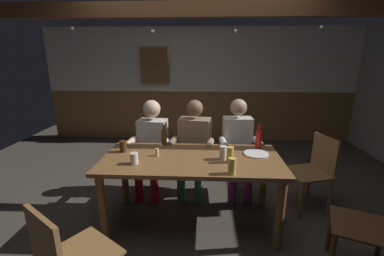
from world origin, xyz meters
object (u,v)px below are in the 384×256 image
(pint_glass_3, at_px, (223,153))
(pint_glass_1, at_px, (123,146))
(bottle_1, at_px, (164,137))
(pint_glass_0, at_px, (134,158))
(chair_empty_near_left, at_px, (314,170))
(person_2, at_px, (238,145))
(chair_empty_far_end, at_px, (374,226))
(dining_table, at_px, (192,167))
(bottle_0, at_px, (259,139))
(person_1, at_px, (194,144))
(person_0, at_px, (151,143))
(pint_glass_4, at_px, (230,155))
(pint_glass_2, at_px, (232,166))
(wall_dart_cabinet, at_px, (155,66))
(plate_0, at_px, (256,154))
(table_candle, at_px, (157,152))

(pint_glass_3, bearing_deg, pint_glass_1, 171.56)
(bottle_1, relative_size, pint_glass_0, 2.16)
(pint_glass_1, bearing_deg, chair_empty_near_left, 7.21)
(person_2, xyz_separation_m, chair_empty_near_left, (0.87, -0.25, -0.21))
(chair_empty_far_end, relative_size, pint_glass_3, 6.37)
(dining_table, relative_size, bottle_0, 6.48)
(person_1, bearing_deg, person_0, 8.75)
(pint_glass_3, distance_m, pint_glass_4, 0.10)
(pint_glass_0, bearing_deg, person_0, 90.79)
(pint_glass_2, bearing_deg, wall_dart_cabinet, 111.36)
(person_0, distance_m, chair_empty_far_end, 2.42)
(person_1, distance_m, wall_dart_cabinet, 2.55)
(wall_dart_cabinet, bearing_deg, pint_glass_4, -66.91)
(chair_empty_far_end, height_order, pint_glass_2, pint_glass_2)
(chair_empty_far_end, bearing_deg, person_2, 58.83)
(plate_0, height_order, wall_dart_cabinet, wall_dart_cabinet)
(plate_0, relative_size, pint_glass_0, 2.35)
(chair_empty_near_left, relative_size, bottle_1, 3.70)
(chair_empty_far_end, bearing_deg, pint_glass_2, 99.16)
(pint_glass_4, bearing_deg, dining_table, 165.09)
(pint_glass_0, xyz_separation_m, pint_glass_4, (0.92, 0.08, 0.02))
(bottle_0, xyz_separation_m, pint_glass_1, (-1.48, -0.18, -0.05))
(dining_table, distance_m, table_candle, 0.39)
(person_1, bearing_deg, pint_glass_3, 122.92)
(table_candle, bearing_deg, pint_glass_4, -9.87)
(person_0, distance_m, pint_glass_4, 1.21)
(pint_glass_0, distance_m, pint_glass_1, 0.37)
(chair_empty_far_end, bearing_deg, plate_0, 69.94)
(table_candle, height_order, pint_glass_0, pint_glass_0)
(bottle_1, relative_size, pint_glass_3, 1.72)
(plate_0, height_order, pint_glass_0, pint_glass_0)
(person_0, xyz_separation_m, pint_glass_0, (0.01, -0.85, 0.14))
(chair_empty_near_left, xyz_separation_m, bottle_1, (-1.76, -0.04, 0.39))
(bottle_0, height_order, wall_dart_cabinet, wall_dart_cabinet)
(chair_empty_near_left, distance_m, plate_0, 0.85)
(person_0, relative_size, pint_glass_3, 8.93)
(chair_empty_near_left, bearing_deg, chair_empty_far_end, 167.30)
(chair_empty_far_end, bearing_deg, bottle_0, 61.79)
(person_0, bearing_deg, person_2, -174.49)
(person_0, xyz_separation_m, person_2, (1.11, -0.01, -0.00))
(plate_0, bearing_deg, person_0, 156.27)
(bottle_1, bearing_deg, pint_glass_2, -45.49)
(person_2, xyz_separation_m, table_candle, (-0.91, -0.63, 0.12))
(person_2, height_order, bottle_0, person_2)
(person_0, height_order, table_candle, person_0)
(table_candle, xyz_separation_m, plate_0, (1.04, 0.09, -0.03))
(table_candle, height_order, pint_glass_1, pint_glass_1)
(person_0, relative_size, bottle_1, 5.19)
(chair_empty_near_left, bearing_deg, person_2, 57.94)
(chair_empty_near_left, relative_size, pint_glass_2, 5.96)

